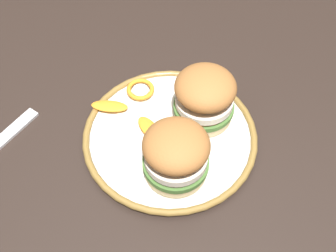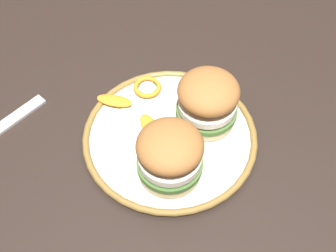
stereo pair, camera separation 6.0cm
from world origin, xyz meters
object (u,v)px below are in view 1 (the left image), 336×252
at_px(dining_table, 178,132).
at_px(sandwich_half_left, 205,96).
at_px(dinner_plate, 168,136).
at_px(sandwich_half_right, 176,154).

relative_size(dining_table, sandwich_half_left, 11.36).
distance_m(dining_table, dinner_plate, 0.12).
bearing_deg(dining_table, sandwich_half_right, -170.64).
bearing_deg(dinner_plate, sandwich_half_left, -43.90).
xyz_separation_m(dining_table, dinner_plate, (-0.08, 0.00, 0.10)).
height_order(dining_table, sandwich_half_left, sandwich_half_left).
xyz_separation_m(dining_table, sandwich_half_left, (-0.02, -0.05, 0.15)).
bearing_deg(dinner_plate, dining_table, -2.65).
distance_m(dinner_plate, sandwich_half_right, 0.10).
relative_size(dinner_plate, sandwich_half_left, 2.48).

